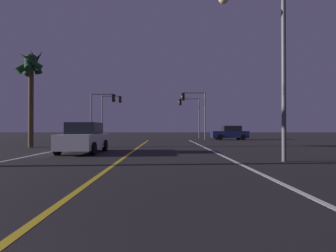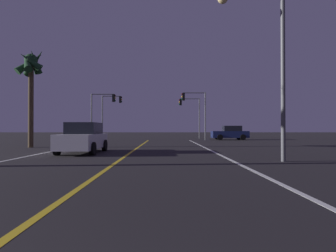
{
  "view_description": "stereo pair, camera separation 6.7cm",
  "coord_description": "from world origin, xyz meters",
  "px_view_note": "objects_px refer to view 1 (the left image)",
  "views": [
    {
      "loc": [
        1.89,
        0.58,
        1.36
      ],
      "look_at": [
        2.22,
        25.46,
        1.6
      ],
      "focal_mm": 29.11,
      "sensor_mm": 36.0,
      "label": 1
    },
    {
      "loc": [
        1.96,
        0.58,
        1.36
      ],
      "look_at": [
        2.22,
        25.46,
        1.6
      ],
      "focal_mm": 29.11,
      "sensor_mm": 36.0,
      "label": 2
    }
  ],
  "objects_px": {
    "car_oncoming": "(84,138)",
    "street_lamp_right_near": "(266,51)",
    "car_crossing_side": "(230,133)",
    "traffic_light_far_right": "(189,109)",
    "palm_tree_left_mid": "(31,69)",
    "traffic_light_far_left": "(111,107)",
    "traffic_light_near_left": "(103,106)",
    "traffic_light_near_right": "(194,105)"
  },
  "relations": [
    {
      "from": "traffic_light_far_left",
      "to": "street_lamp_right_near",
      "type": "relative_size",
      "value": 0.84
    },
    {
      "from": "traffic_light_near_left",
      "to": "traffic_light_far_left",
      "type": "xyz_separation_m",
      "value": [
        -0.11,
        5.5,
        0.28
      ]
    },
    {
      "from": "car_crossing_side",
      "to": "palm_tree_left_mid",
      "type": "xyz_separation_m",
      "value": [
        -17.56,
        -13.01,
        4.85
      ]
    },
    {
      "from": "traffic_light_far_left",
      "to": "traffic_light_near_right",
      "type": "bearing_deg",
      "value": -26.99
    },
    {
      "from": "car_oncoming",
      "to": "street_lamp_right_near",
      "type": "bearing_deg",
      "value": 65.03
    },
    {
      "from": "street_lamp_right_near",
      "to": "car_oncoming",
      "type": "bearing_deg",
      "value": -24.97
    },
    {
      "from": "traffic_light_near_right",
      "to": "traffic_light_far_left",
      "type": "xyz_separation_m",
      "value": [
        -10.8,
        5.5,
        0.16
      ]
    },
    {
      "from": "car_crossing_side",
      "to": "palm_tree_left_mid",
      "type": "bearing_deg",
      "value": 36.52
    },
    {
      "from": "traffic_light_near_right",
      "to": "traffic_light_far_left",
      "type": "distance_m",
      "value": 12.12
    },
    {
      "from": "car_oncoming",
      "to": "traffic_light_far_left",
      "type": "xyz_separation_m",
      "value": [
        -2.82,
        22.2,
        3.49
      ]
    },
    {
      "from": "car_oncoming",
      "to": "palm_tree_left_mid",
      "type": "distance_m",
      "value": 8.37
    },
    {
      "from": "car_oncoming",
      "to": "street_lamp_right_near",
      "type": "relative_size",
      "value": 0.61
    },
    {
      "from": "traffic_light_near_left",
      "to": "street_lamp_right_near",
      "type": "bearing_deg",
      "value": -61.14
    },
    {
      "from": "traffic_light_far_right",
      "to": "palm_tree_left_mid",
      "type": "relative_size",
      "value": 0.77
    },
    {
      "from": "car_crossing_side",
      "to": "traffic_light_far_right",
      "type": "bearing_deg",
      "value": -46.45
    },
    {
      "from": "traffic_light_near_left",
      "to": "traffic_light_far_left",
      "type": "relative_size",
      "value": 0.93
    },
    {
      "from": "car_oncoming",
      "to": "palm_tree_left_mid",
      "type": "bearing_deg",
      "value": -131.17
    },
    {
      "from": "car_oncoming",
      "to": "street_lamp_right_near",
      "type": "xyz_separation_m",
      "value": [
        8.73,
        -4.07,
        3.75
      ]
    },
    {
      "from": "traffic_light_far_left",
      "to": "car_crossing_side",
      "type": "bearing_deg",
      "value": -17.13
    },
    {
      "from": "palm_tree_left_mid",
      "to": "car_oncoming",
      "type": "bearing_deg",
      "value": -41.17
    },
    {
      "from": "car_oncoming",
      "to": "car_crossing_side",
      "type": "relative_size",
      "value": 1.0
    },
    {
      "from": "car_oncoming",
      "to": "traffic_light_far_left",
      "type": "height_order",
      "value": "traffic_light_far_left"
    },
    {
      "from": "car_oncoming",
      "to": "palm_tree_left_mid",
      "type": "relative_size",
      "value": 0.6
    },
    {
      "from": "car_crossing_side",
      "to": "street_lamp_right_near",
      "type": "relative_size",
      "value": 0.61
    },
    {
      "from": "car_oncoming",
      "to": "traffic_light_far_left",
      "type": "distance_m",
      "value": 22.65
    },
    {
      "from": "traffic_light_far_left",
      "to": "street_lamp_right_near",
      "type": "distance_m",
      "value": 28.69
    },
    {
      "from": "car_crossing_side",
      "to": "traffic_light_far_left",
      "type": "xyz_separation_m",
      "value": [
        -15.24,
        4.7,
        3.49
      ]
    },
    {
      "from": "car_oncoming",
      "to": "street_lamp_right_near",
      "type": "distance_m",
      "value": 10.34
    },
    {
      "from": "traffic_light_far_left",
      "to": "street_lamp_right_near",
      "type": "height_order",
      "value": "street_lamp_right_near"
    },
    {
      "from": "traffic_light_far_left",
      "to": "palm_tree_left_mid",
      "type": "distance_m",
      "value": 17.91
    },
    {
      "from": "car_crossing_side",
      "to": "traffic_light_far_left",
      "type": "relative_size",
      "value": 0.73
    },
    {
      "from": "car_crossing_side",
      "to": "traffic_light_near_left",
      "type": "relative_size",
      "value": 0.79
    },
    {
      "from": "palm_tree_left_mid",
      "to": "traffic_light_far_left",
      "type": "bearing_deg",
      "value": 82.54
    },
    {
      "from": "traffic_light_near_left",
      "to": "traffic_light_far_right",
      "type": "bearing_deg",
      "value": 27.26
    },
    {
      "from": "traffic_light_near_left",
      "to": "traffic_light_far_right",
      "type": "height_order",
      "value": "traffic_light_far_right"
    },
    {
      "from": "car_crossing_side",
      "to": "street_lamp_right_near",
      "type": "bearing_deg",
      "value": 80.28
    },
    {
      "from": "car_oncoming",
      "to": "traffic_light_far_right",
      "type": "relative_size",
      "value": 0.78
    },
    {
      "from": "car_crossing_side",
      "to": "traffic_light_far_right",
      "type": "height_order",
      "value": "traffic_light_far_right"
    },
    {
      "from": "traffic_light_far_right",
      "to": "street_lamp_right_near",
      "type": "height_order",
      "value": "street_lamp_right_near"
    },
    {
      "from": "car_oncoming",
      "to": "palm_tree_left_mid",
      "type": "xyz_separation_m",
      "value": [
        -5.14,
        4.49,
        4.85
      ]
    },
    {
      "from": "traffic_light_near_right",
      "to": "traffic_light_far_right",
      "type": "height_order",
      "value": "traffic_light_near_right"
    },
    {
      "from": "car_oncoming",
      "to": "traffic_light_near_left",
      "type": "bearing_deg",
      "value": -170.77
    }
  ]
}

